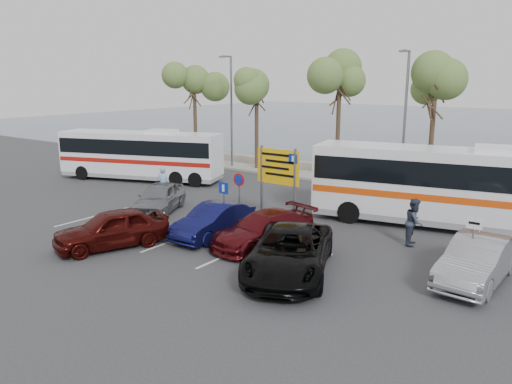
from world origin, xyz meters
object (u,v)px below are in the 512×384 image
Objects in this scene: coach_bus_right at (451,190)px; pedestrian_far at (414,222)px; suv_black at (290,252)px; pedestrian_near at (163,184)px; street_lamp_right at (405,113)px; car_blue at (214,221)px; car_silver_a at (159,198)px; car_red at (112,229)px; direction_sign at (278,173)px; street_lamp_left at (231,106)px; car_silver_b at (477,260)px; coach_bus_left at (141,157)px; car_maroon at (264,229)px.

coach_bus_right reaches higher than pedestrian_far.
pedestrian_near is (-11.00, 4.63, 0.20)m from suv_black.
street_lamp_right is 14.34m from car_blue.
car_red is (2.40, -4.80, 0.03)m from car_silver_a.
car_blue is at bearing -111.23° from direction_sign.
coach_bus_right is 6.28× the size of pedestrian_near.
suv_black is (-2.90, -8.83, -0.97)m from coach_bus_right.
pedestrian_near is (-13.90, -4.20, -0.77)m from coach_bus_right.
pedestrian_far reaches higher than suv_black.
street_lamp_left is 11.57m from pedestrian_near.
car_blue is at bearing -136.80° from coach_bus_right.
coach_bus_right is 6.42m from car_silver_b.
coach_bus_right is (6.50, 4.13, -0.68)m from direction_sign.
car_silver_a is at bearing 138.69° from car_red.
street_lamp_left is 0.73× the size of coach_bus_left.
coach_bus_left is 6.56m from pedestrian_near.
street_lamp_right is 10.94m from pedestrian_far.
car_blue is at bearing -28.48° from coach_bus_left.
direction_sign is 0.76× the size of car_maroon.
coach_bus_right is at bearing 116.37° from car_silver_b.
car_blue is at bearing -169.02° from car_silver_b.
car_red is at bearing 170.80° from suv_black.
car_blue is 2.42m from car_maroon.
coach_bus_right reaches higher than coach_bus_left.
coach_bus_left is at bearing 131.04° from suv_black.
car_silver_a is at bearing 96.17° from pedestrian_near.
car_red reaches higher than car_silver_a.
coach_bus_left is at bearing 74.17° from pedestrian_far.
coach_bus_right reaches higher than car_maroon.
car_blue is 0.94× the size of car_red.
street_lamp_right is at bearing 0.00° from street_lamp_left.
street_lamp_left is 4.06× the size of pedestrian_near.
street_lamp_left is 2.23× the size of direction_sign.
car_blue is at bearing -161.55° from car_maroon.
car_red reaches higher than car_maroon.
car_red is (-10.10, -10.63, -0.99)m from coach_bus_right.
direction_sign is 1.82× the size of pedestrian_near.
coach_bus_left is at bearing 149.80° from car_blue.
street_lamp_left is 18.77m from car_red.
suv_black is at bearing -52.57° from direction_sign.
car_maroon is 3.04m from suv_black.
street_lamp_right reaches higher than car_red.
pedestrian_near reaches higher than suv_black.
street_lamp_right reaches higher than coach_bus_right.
car_red is 7.47m from pedestrian_near.
street_lamp_left reaches higher than direction_sign.
street_lamp_right is 2.23× the size of direction_sign.
car_red is at bearing -119.02° from direction_sign.
car_silver_a is 7.29m from car_maroon.
direction_sign is 0.79× the size of car_silver_b.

